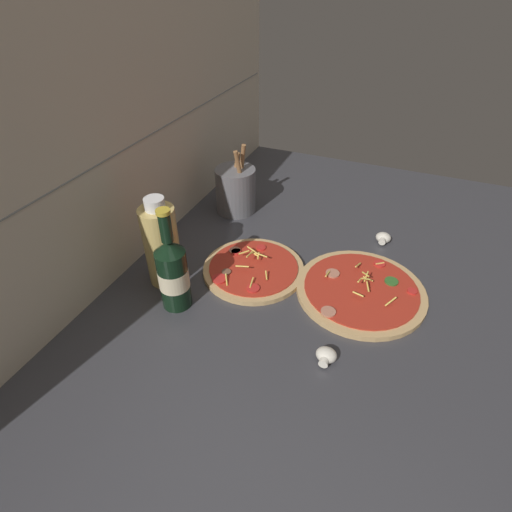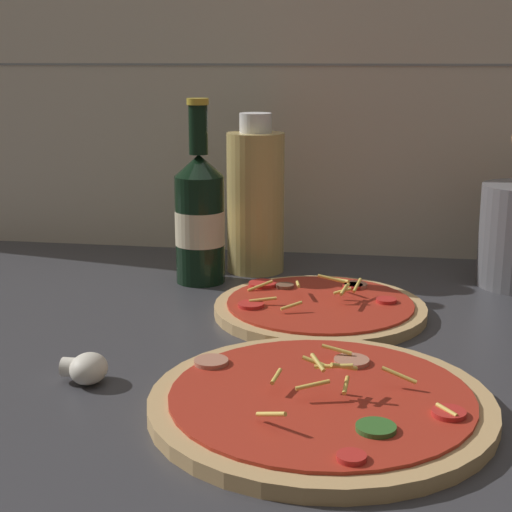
{
  "view_description": "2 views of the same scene",
  "coord_description": "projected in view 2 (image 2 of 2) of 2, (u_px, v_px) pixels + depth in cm",
  "views": [
    {
      "loc": [
        -60.81,
        -12.88,
        63.63
      ],
      "look_at": [
        3.44,
        14.08,
        10.59
      ],
      "focal_mm": 28.0,
      "sensor_mm": 36.0,
      "label": 1
    },
    {
      "loc": [
        14.08,
        -68.83,
        31.09
      ],
      "look_at": [
        0.7,
        12.52,
        10.08
      ],
      "focal_mm": 55.0,
      "sensor_mm": 36.0,
      "label": 2
    }
  ],
  "objects": [
    {
      "name": "pizza_near",
      "position": [
        321.0,
        402.0,
        0.65
      ],
      "size": [
        28.76,
        28.76,
        5.04
      ],
      "color": "tan",
      "rests_on": "counter_slab"
    },
    {
      "name": "beer_bottle",
      "position": [
        200.0,
        217.0,
        1.01
      ],
      "size": [
        6.42,
        6.42,
        23.6
      ],
      "color": "black",
      "rests_on": "counter_slab"
    },
    {
      "name": "tile_backsplash",
      "position": [
        289.0,
        65.0,
        1.12
      ],
      "size": [
        160.0,
        1.13,
        60.0
      ],
      "color": "beige",
      "rests_on": "ground"
    },
    {
      "name": "counter_slab",
      "position": [
        228.0,
        376.0,
        0.75
      ],
      "size": [
        160.0,
        90.0,
        2.5
      ],
      "color": "#38383D",
      "rests_on": "ground"
    },
    {
      "name": "pizza_far",
      "position": [
        320.0,
        308.0,
        0.89
      ],
      "size": [
        24.16,
        24.16,
        4.33
      ],
      "color": "tan",
      "rests_on": "counter_slab"
    },
    {
      "name": "mushroom_left",
      "position": [
        86.0,
        368.0,
        0.7
      ],
      "size": [
        4.16,
        3.96,
        2.78
      ],
      "color": "white",
      "rests_on": "counter_slab"
    },
    {
      "name": "oil_bottle",
      "position": [
        256.0,
        200.0,
        1.06
      ],
      "size": [
        7.77,
        7.77,
        21.41
      ],
      "color": "#D6B766",
      "rests_on": "counter_slab"
    }
  ]
}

